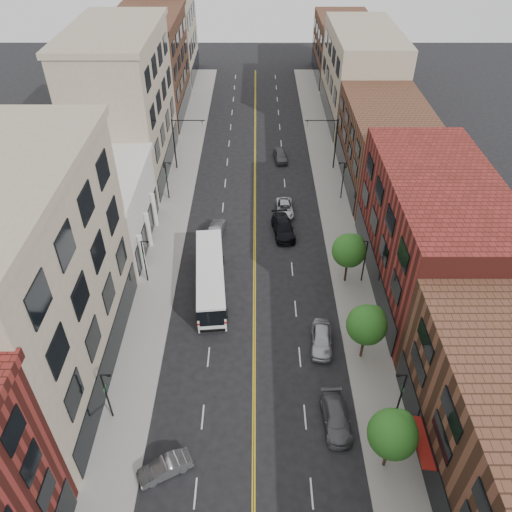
{
  "coord_description": "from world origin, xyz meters",
  "views": [
    {
      "loc": [
        0.18,
        -14.64,
        34.09
      ],
      "look_at": [
        0.16,
        21.93,
        5.0
      ],
      "focal_mm": 35.0,
      "sensor_mm": 36.0,
      "label": 1
    }
  ],
  "objects_px": {
    "car_angle_b": "(165,468)",
    "car_lane_behind": "(216,229)",
    "car_parked_mid": "(336,418)",
    "car_lane_c": "(280,155)",
    "car_parked_far": "(322,339)",
    "car_lane_a": "(283,228)",
    "car_lane_b": "(285,208)",
    "city_bus": "(210,276)"
  },
  "relations": [
    {
      "from": "car_angle_b",
      "to": "car_lane_behind",
      "type": "height_order",
      "value": "car_lane_behind"
    },
    {
      "from": "car_parked_mid",
      "to": "car_lane_behind",
      "type": "bearing_deg",
      "value": 110.15
    },
    {
      "from": "car_lane_c",
      "to": "car_parked_far",
      "type": "bearing_deg",
      "value": -92.55
    },
    {
      "from": "car_angle_b",
      "to": "car_lane_c",
      "type": "xyz_separation_m",
      "value": [
        9.91,
        47.09,
        0.1
      ]
    },
    {
      "from": "car_lane_c",
      "to": "car_parked_mid",
      "type": "bearing_deg",
      "value": -92.88
    },
    {
      "from": "car_lane_behind",
      "to": "car_lane_a",
      "type": "height_order",
      "value": "car_lane_a"
    },
    {
      "from": "car_lane_b",
      "to": "car_angle_b",
      "type": "bearing_deg",
      "value": -107.26
    },
    {
      "from": "car_parked_far",
      "to": "car_lane_a",
      "type": "bearing_deg",
      "value": 104.45
    },
    {
      "from": "city_bus",
      "to": "car_parked_far",
      "type": "relative_size",
      "value": 2.68
    },
    {
      "from": "city_bus",
      "to": "car_parked_mid",
      "type": "distance_m",
      "value": 18.65
    },
    {
      "from": "car_parked_far",
      "to": "car_lane_behind",
      "type": "distance_m",
      "value": 19.87
    },
    {
      "from": "car_lane_behind",
      "to": "car_parked_far",
      "type": "bearing_deg",
      "value": 127.95
    },
    {
      "from": "car_lane_c",
      "to": "car_lane_b",
      "type": "bearing_deg",
      "value": -96.28
    },
    {
      "from": "car_lane_behind",
      "to": "car_lane_c",
      "type": "distance_m",
      "value": 19.99
    },
    {
      "from": "city_bus",
      "to": "car_lane_c",
      "type": "height_order",
      "value": "city_bus"
    },
    {
      "from": "city_bus",
      "to": "car_lane_behind",
      "type": "distance_m",
      "value": 9.64
    },
    {
      "from": "car_lane_c",
      "to": "car_lane_behind",
      "type": "bearing_deg",
      "value": -120.17
    },
    {
      "from": "car_parked_mid",
      "to": "car_lane_a",
      "type": "xyz_separation_m",
      "value": [
        -2.99,
        25.0,
        0.1
      ]
    },
    {
      "from": "city_bus",
      "to": "car_lane_a",
      "type": "height_order",
      "value": "city_bus"
    },
    {
      "from": "city_bus",
      "to": "car_lane_b",
      "type": "bearing_deg",
      "value": 55.04
    },
    {
      "from": "city_bus",
      "to": "car_lane_behind",
      "type": "xyz_separation_m",
      "value": [
        -0.05,
        9.58,
        -1.11
      ]
    },
    {
      "from": "city_bus",
      "to": "car_parked_far",
      "type": "bearing_deg",
      "value": -40.7
    },
    {
      "from": "car_parked_far",
      "to": "car_lane_a",
      "type": "distance_m",
      "value": 17.28
    },
    {
      "from": "city_bus",
      "to": "car_parked_far",
      "type": "xyz_separation_m",
      "value": [
        10.36,
        -7.34,
        -1.03
      ]
    },
    {
      "from": "car_lane_b",
      "to": "car_lane_c",
      "type": "height_order",
      "value": "car_lane_c"
    },
    {
      "from": "car_parked_far",
      "to": "car_parked_mid",
      "type": "bearing_deg",
      "value": -82.58
    },
    {
      "from": "car_parked_far",
      "to": "car_lane_c",
      "type": "height_order",
      "value": "car_parked_far"
    },
    {
      "from": "car_lane_a",
      "to": "car_lane_c",
      "type": "height_order",
      "value": "car_lane_a"
    },
    {
      "from": "car_angle_b",
      "to": "car_lane_c",
      "type": "height_order",
      "value": "car_lane_c"
    },
    {
      "from": "car_angle_b",
      "to": "car_parked_mid",
      "type": "bearing_deg",
      "value": 80.24
    },
    {
      "from": "city_bus",
      "to": "car_lane_c",
      "type": "distance_m",
      "value": 29.02
    },
    {
      "from": "car_parked_far",
      "to": "car_lane_b",
      "type": "distance_m",
      "value": 21.62
    },
    {
      "from": "city_bus",
      "to": "car_parked_mid",
      "type": "bearing_deg",
      "value": -60.51
    },
    {
      "from": "car_angle_b",
      "to": "car_parked_far",
      "type": "distance_m",
      "value": 17.06
    },
    {
      "from": "city_bus",
      "to": "car_lane_a",
      "type": "xyz_separation_m",
      "value": [
        7.64,
        9.72,
        -1.01
      ]
    },
    {
      "from": "car_parked_far",
      "to": "car_lane_c",
      "type": "bearing_deg",
      "value": 99.22
    },
    {
      "from": "car_lane_behind",
      "to": "car_lane_b",
      "type": "height_order",
      "value": "car_lane_behind"
    },
    {
      "from": "city_bus",
      "to": "car_parked_mid",
      "type": "relative_size",
      "value": 2.56
    },
    {
      "from": "car_parked_mid",
      "to": "car_lane_behind",
      "type": "relative_size",
      "value": 1.13
    },
    {
      "from": "city_bus",
      "to": "car_lane_b",
      "type": "relative_size",
      "value": 2.69
    },
    {
      "from": "car_lane_behind",
      "to": "car_lane_c",
      "type": "height_order",
      "value": "car_lane_c"
    },
    {
      "from": "car_parked_mid",
      "to": "car_lane_behind",
      "type": "distance_m",
      "value": 27.06
    }
  ]
}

